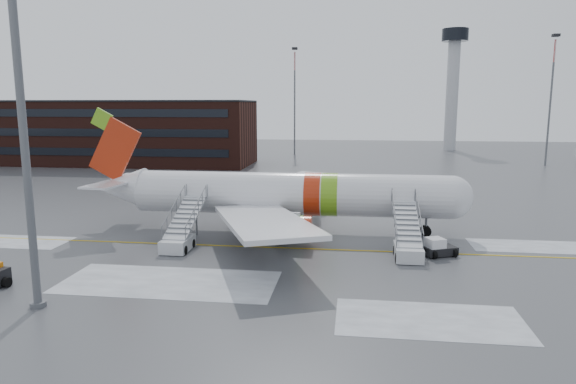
# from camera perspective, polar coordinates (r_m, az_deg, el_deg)

# --- Properties ---
(ground) EXTENTS (260.00, 260.00, 0.00)m
(ground) POSITION_cam_1_polar(r_m,az_deg,el_deg) (42.66, -0.71, -5.86)
(ground) COLOR #494C4F
(ground) RESTS_ON ground
(airliner) EXTENTS (35.03, 32.97, 11.18)m
(airliner) POSITION_cam_1_polar(r_m,az_deg,el_deg) (46.35, -0.85, -0.27)
(airliner) COLOR silver
(airliner) RESTS_ON ground
(airstair_fwd) EXTENTS (2.05, 7.70, 3.48)m
(airstair_fwd) POSITION_cam_1_polar(r_m,az_deg,el_deg) (40.23, 13.15, -5.50)
(airstair_fwd) COLOR silver
(airstair_fwd) RESTS_ON ground
(airstair_aft) EXTENTS (2.05, 7.70, 3.48)m
(airstair_aft) POSITION_cam_1_polar(r_m,az_deg,el_deg) (42.30, -11.85, -4.71)
(airstair_aft) COLOR silver
(airstair_aft) RESTS_ON ground
(pushback_tug) EXTENTS (2.80, 2.51, 1.41)m
(pushback_tug) POSITION_cam_1_polar(r_m,az_deg,el_deg) (41.02, 16.34, -5.98)
(pushback_tug) COLOR black
(pushback_tug) RESTS_ON ground
(light_mast_near) EXTENTS (1.20, 1.20, 24.13)m
(light_mast_near) POSITION_cam_1_polar(r_m,az_deg,el_deg) (31.31, -27.70, 10.63)
(light_mast_near) COLOR #595B60
(light_mast_near) RESTS_ON ground
(terminal_building) EXTENTS (62.00, 16.11, 12.30)m
(terminal_building) POSITION_cam_1_polar(r_m,az_deg,el_deg) (108.45, -20.71, 6.27)
(terminal_building) COLOR #3F1E16
(terminal_building) RESTS_ON ground
(control_tower) EXTENTS (6.40, 6.40, 30.00)m
(control_tower) POSITION_cam_1_polar(r_m,az_deg,el_deg) (138.04, 17.87, 12.24)
(control_tower) COLOR #B2B5BA
(control_tower) RESTS_ON ground
(light_mast_far_ne) EXTENTS (1.20, 1.20, 24.25)m
(light_mast_far_ne) POSITION_cam_1_polar(r_m,az_deg,el_deg) (108.93, 27.21, 9.87)
(light_mast_far_ne) COLOR #595B60
(light_mast_far_ne) RESTS_ON ground
(light_mast_far_n) EXTENTS (1.20, 1.20, 24.25)m
(light_mast_far_n) POSITION_cam_1_polar(r_m,az_deg,el_deg) (119.52, 0.74, 10.80)
(light_mast_far_n) COLOR #595B60
(light_mast_far_n) RESTS_ON ground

